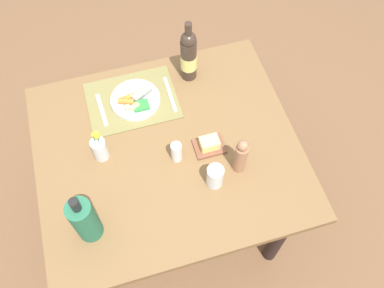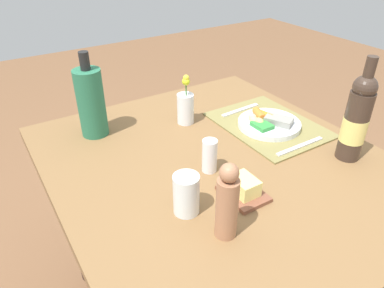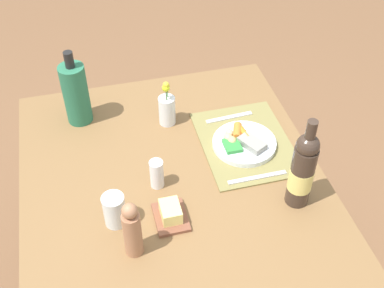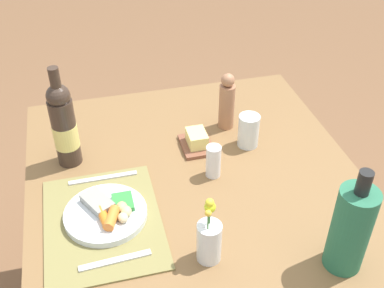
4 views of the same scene
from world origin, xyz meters
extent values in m
cube|color=brown|center=(0.00, 0.00, 0.75)|extent=(1.13, 1.00, 0.04)
cylinder|color=black|center=(0.45, -0.39, 0.37)|extent=(0.07, 0.07, 0.74)
cylinder|color=black|center=(0.45, 0.39, 0.37)|extent=(0.07, 0.07, 0.74)
cube|color=olive|center=(0.09, -0.29, 0.78)|extent=(0.41, 0.31, 0.01)
cylinder|color=silver|center=(0.08, -0.28, 0.79)|extent=(0.23, 0.23, 0.02)
cube|color=gray|center=(0.05, -0.30, 0.81)|extent=(0.11, 0.09, 0.02)
cylinder|color=orange|center=(0.11, -0.29, 0.81)|extent=(0.08, 0.04, 0.02)
cylinder|color=orange|center=(0.12, -0.27, 0.81)|extent=(0.08, 0.05, 0.03)
ellipsoid|color=tan|center=(0.08, -0.24, 0.81)|extent=(0.04, 0.03, 0.02)
ellipsoid|color=#C7BB7C|center=(0.10, -0.23, 0.81)|extent=(0.04, 0.03, 0.02)
ellipsoid|color=#D0B786|center=(0.12, -0.24, 0.81)|extent=(0.03, 0.03, 0.02)
cube|color=#328D3B|center=(0.06, -0.23, 0.81)|extent=(0.07, 0.06, 0.01)
cube|color=silver|center=(-0.08, -0.27, 0.78)|extent=(0.02, 0.20, 0.00)
cube|color=silver|center=(0.24, -0.27, 0.78)|extent=(0.03, 0.18, 0.00)
cylinder|color=#A66F4E|center=(-0.27, 0.17, 0.85)|extent=(0.05, 0.05, 0.16)
sphere|color=#A66F4E|center=(-0.27, 0.17, 0.96)|extent=(0.05, 0.05, 0.05)
cylinder|color=#286A4A|center=(0.37, 0.27, 0.89)|extent=(0.09, 0.09, 0.24)
cylinder|color=black|center=(0.37, 0.27, 1.04)|extent=(0.03, 0.03, 0.06)
cylinder|color=#3A2B22|center=(-0.20, -0.36, 0.88)|extent=(0.07, 0.07, 0.22)
sphere|color=#3A2B22|center=(-0.20, -0.36, 1.01)|extent=(0.07, 0.07, 0.07)
cylinder|color=#3A2B22|center=(-0.20, -0.36, 1.06)|extent=(0.03, 0.03, 0.09)
cylinder|color=#E9D471|center=(-0.20, -0.36, 0.87)|extent=(0.08, 0.08, 0.08)
cylinder|color=silver|center=(0.28, -0.04, 0.83)|extent=(0.06, 0.06, 0.11)
cylinder|color=#3F7233|center=(0.27, -0.04, 0.86)|extent=(0.00, 0.00, 0.18)
sphere|color=yellow|center=(0.27, -0.04, 0.95)|extent=(0.02, 0.02, 0.02)
cylinder|color=#3F7233|center=(0.27, -0.04, 0.86)|extent=(0.00, 0.00, 0.17)
sphere|color=#D1E325|center=(0.27, -0.04, 0.94)|extent=(0.03, 0.03, 0.03)
cylinder|color=#3F7233|center=(0.28, -0.05, 0.86)|extent=(0.00, 0.00, 0.17)
sphere|color=yellow|center=(0.28, -0.05, 0.94)|extent=(0.02, 0.02, 0.02)
cylinder|color=silver|center=(-0.15, 0.21, 0.83)|extent=(0.07, 0.07, 0.11)
cylinder|color=#B0E5D4|center=(-0.15, 0.21, 0.81)|extent=(0.06, 0.06, 0.06)
cylinder|color=white|center=(-0.03, 0.06, 0.83)|extent=(0.05, 0.05, 0.11)
cube|color=brown|center=(-0.18, 0.04, 0.78)|extent=(0.13, 0.10, 0.01)
cube|color=#F4E782|center=(-0.18, 0.04, 0.81)|extent=(0.08, 0.06, 0.05)
camera|label=1|loc=(0.15, 0.88, 2.34)|focal=39.10mm
camera|label=2|loc=(-0.76, 0.58, 1.42)|focal=33.87mm
camera|label=3|loc=(-1.12, 0.22, 1.99)|focal=46.21mm
camera|label=4|loc=(1.03, -0.28, 1.73)|focal=44.78mm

